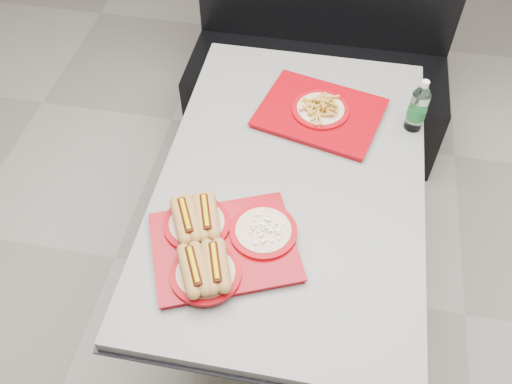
% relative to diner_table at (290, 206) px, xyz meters
% --- Properties ---
extents(ground, '(6.00, 6.00, 0.00)m').
position_rel_diner_table_xyz_m(ground, '(0.00, 0.00, -0.58)').
color(ground, '#A29D91').
rests_on(ground, ground).
extents(diner_table, '(0.92, 1.42, 0.75)m').
position_rel_diner_table_xyz_m(diner_table, '(0.00, 0.00, 0.00)').
color(diner_table, black).
rests_on(diner_table, ground).
extents(booth_bench, '(1.30, 0.57, 1.35)m').
position_rel_diner_table_xyz_m(booth_bench, '(0.00, 1.09, -0.18)').
color(booth_bench, black).
rests_on(booth_bench, ground).
extents(tray_near, '(0.53, 0.48, 0.10)m').
position_rel_diner_table_xyz_m(tray_near, '(-0.18, -0.34, 0.20)').
color(tray_near, '#92030D').
rests_on(tray_near, diner_table).
extents(tray_far, '(0.51, 0.44, 0.09)m').
position_rel_diner_table_xyz_m(tray_far, '(0.06, 0.32, 0.19)').
color(tray_far, '#92030D').
rests_on(tray_far, diner_table).
extents(water_bottle, '(0.07, 0.07, 0.21)m').
position_rel_diner_table_xyz_m(water_bottle, '(0.41, 0.33, 0.26)').
color(water_bottle, silver).
rests_on(water_bottle, diner_table).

